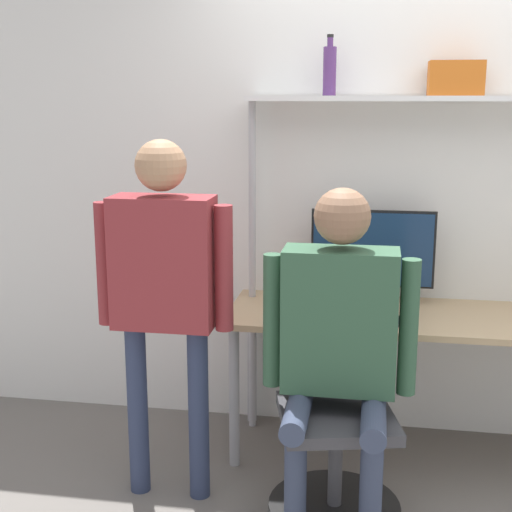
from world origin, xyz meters
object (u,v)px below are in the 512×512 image
Objects in this scene: office_chair at (334,450)px; person_seated at (339,330)px; laptop at (332,301)px; bottle_purple at (330,70)px; storage_box at (456,78)px; cell_phone at (394,321)px; monitor at (372,253)px; person_standing at (164,277)px.

person_seated reaches higher than office_chair.
laptop is 0.24× the size of person_seated.
laptop is 0.55m from person_seated.
bottle_purple reaches higher than storage_box.
bottle_purple is at bearing 98.15° from person_seated.
office_chair reaches higher than cell_phone.
office_chair is (-0.24, -0.43, -0.45)m from cell_phone.
office_chair is 0.66× the size of person_seated.
bottle_purple is at bearing 97.91° from office_chair.
person_seated reaches higher than laptop.
monitor is at bearing 81.08° from person_seated.
laptop is 1.10m from bottle_purple.
person_seated is at bearing -81.85° from bottle_purple.
laptop is at bearing 34.72° from person_standing.
cell_phone is 0.09× the size of person_standing.
bottle_purple is (-0.23, 0.02, 0.88)m from monitor.
person_standing is (-0.68, -0.47, 0.21)m from laptop.
bottle_purple reaches higher than cell_phone.
cell_phone is 0.11× the size of person_seated.
laptop is at bearing -77.74° from bottle_purple.
person_seated is 0.76m from person_standing.
person_standing is 1.29m from bottle_purple.
person_seated is at bearing -83.74° from laptop.
person_standing is at bearing -141.09° from monitor.
person_seated is at bearing -5.33° from person_standing.
storage_box is at bearing 59.07° from person_seated.
cell_phone is 0.53× the size of bottle_purple.
cell_phone is at bearing -13.86° from laptop.
storage_box reaches higher than office_chair.
bottle_purple reaches higher than person_seated.
storage_box reaches higher than person_standing.
office_chair is 1.75m from bottle_purple.
laptop is at bearing -155.13° from storage_box.
bottle_purple is 1.14× the size of storage_box.
cell_phone is 0.61× the size of storage_box.
cell_phone is (0.11, -0.29, -0.25)m from monitor.
laptop reaches higher than office_chair.
person_standing is at bearing -149.36° from storage_box.
bottle_purple is at bearing 174.18° from monitor.
office_chair is at bearing -119.14° from cell_phone.
monitor is 2.46× the size of storage_box.
cell_phone is at bearing 60.86° from office_chair.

